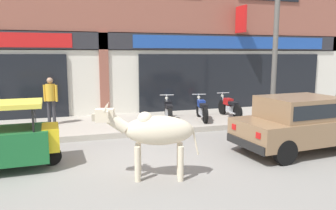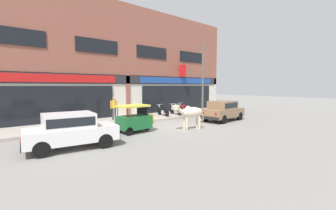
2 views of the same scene
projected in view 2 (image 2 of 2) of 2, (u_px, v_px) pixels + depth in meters
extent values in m
plane|color=gray|center=(174.00, 127.00, 14.03)|extent=(90.00, 90.00, 0.00)
cube|color=#A8A093|center=(139.00, 119.00, 16.92)|extent=(19.00, 3.29, 0.18)
cube|color=#8E5142|center=(125.00, 44.00, 17.87)|extent=(23.00, 0.55, 6.30)
cube|color=silver|center=(126.00, 96.00, 18.23)|extent=(23.00, 0.55, 3.40)
cube|color=#28282D|center=(128.00, 80.00, 17.87)|extent=(22.08, 0.08, 0.64)
cube|color=black|center=(49.00, 105.00, 14.27)|extent=(8.74, 0.10, 2.40)
cube|color=red|center=(48.00, 78.00, 14.10)|extent=(9.20, 0.05, 0.52)
cube|color=#8E5142|center=(128.00, 97.00, 18.01)|extent=(0.36, 0.12, 3.40)
cube|color=black|center=(180.00, 98.00, 21.76)|extent=(8.74, 0.10, 2.40)
cube|color=#1E479E|center=(180.00, 81.00, 21.60)|extent=(9.20, 0.05, 0.52)
cube|color=black|center=(16.00, 36.00, 12.90)|extent=(3.13, 0.06, 1.00)
cube|color=black|center=(98.00, 46.00, 16.09)|extent=(3.13, 0.06, 1.00)
cube|color=black|center=(152.00, 53.00, 19.27)|extent=(3.13, 0.06, 1.00)
cube|color=black|center=(191.00, 57.00, 22.46)|extent=(3.13, 0.06, 1.00)
cube|color=red|center=(183.00, 70.00, 21.21)|extent=(0.08, 0.80, 1.10)
ellipsoid|color=beige|center=(192.00, 112.00, 13.14)|extent=(1.49, 0.88, 0.60)
sphere|color=beige|center=(188.00, 109.00, 13.00)|extent=(0.32, 0.32, 0.32)
cylinder|color=beige|center=(187.00, 124.00, 12.88)|extent=(0.12, 0.12, 0.72)
cylinder|color=beige|center=(184.00, 123.00, 13.14)|extent=(0.12, 0.12, 0.72)
cylinder|color=beige|center=(200.00, 123.00, 13.25)|extent=(0.12, 0.12, 0.72)
cylinder|color=beige|center=(197.00, 122.00, 13.51)|extent=(0.12, 0.12, 0.72)
cylinder|color=beige|center=(180.00, 110.00, 12.78)|extent=(0.51, 0.36, 0.43)
cube|color=beige|center=(176.00, 108.00, 12.66)|extent=(0.41, 0.31, 0.26)
cube|color=tan|center=(173.00, 108.00, 12.58)|extent=(0.18, 0.19, 0.14)
cone|color=beige|center=(177.00, 104.00, 12.57)|extent=(0.13, 0.09, 0.19)
cone|color=beige|center=(176.00, 104.00, 12.75)|extent=(0.13, 0.09, 0.19)
cube|color=beige|center=(178.00, 107.00, 12.54)|extent=(0.08, 0.15, 0.10)
cube|color=beige|center=(176.00, 106.00, 12.83)|extent=(0.08, 0.15, 0.10)
cylinder|color=beige|center=(203.00, 115.00, 13.47)|extent=(0.17, 0.08, 0.60)
cylinder|color=black|center=(223.00, 114.00, 17.76)|extent=(0.61, 0.23, 0.60)
cylinder|color=black|center=(240.00, 116.00, 16.75)|extent=(0.61, 0.23, 0.60)
cylinder|color=black|center=(206.00, 117.00, 16.13)|extent=(0.61, 0.23, 0.60)
cylinder|color=black|center=(223.00, 119.00, 15.12)|extent=(0.61, 0.23, 0.60)
cube|color=#846647|center=(223.00, 113.00, 16.41)|extent=(3.62, 1.87, 0.60)
cube|color=#846647|center=(223.00, 105.00, 16.29)|extent=(2.01, 1.59, 0.56)
cube|color=black|center=(223.00, 105.00, 16.29)|extent=(1.86, 1.59, 0.35)
cube|color=black|center=(235.00, 114.00, 17.66)|extent=(0.24, 1.52, 0.20)
cube|color=black|center=(210.00, 118.00, 15.21)|extent=(0.24, 1.52, 0.20)
sphere|color=silver|center=(229.00, 109.00, 17.99)|extent=(0.14, 0.14, 0.14)
sphere|color=silver|center=(241.00, 110.00, 17.32)|extent=(0.14, 0.14, 0.14)
cube|color=red|center=(203.00, 113.00, 15.51)|extent=(0.04, 0.16, 0.14)
cube|color=red|center=(216.00, 114.00, 14.81)|extent=(0.04, 0.16, 0.14)
cylinder|color=black|center=(96.00, 135.00, 10.45)|extent=(0.62, 0.26, 0.60)
cylinder|color=black|center=(105.00, 141.00, 9.25)|extent=(0.62, 0.26, 0.60)
cylinder|color=black|center=(39.00, 141.00, 9.20)|extent=(0.62, 0.26, 0.60)
cylinder|color=black|center=(41.00, 150.00, 8.00)|extent=(0.62, 0.26, 0.60)
cube|color=white|center=(72.00, 134.00, 9.20)|extent=(3.68, 2.05, 0.60)
cube|color=white|center=(69.00, 120.00, 9.10)|extent=(2.07, 1.68, 0.56)
cube|color=black|center=(69.00, 120.00, 9.10)|extent=(1.93, 1.68, 0.35)
cube|color=black|center=(113.00, 134.00, 10.16)|extent=(0.32, 1.52, 0.20)
cube|color=black|center=(22.00, 145.00, 8.28)|extent=(0.32, 1.52, 0.20)
sphere|color=silver|center=(110.00, 126.00, 10.55)|extent=(0.14, 0.14, 0.14)
sphere|color=silver|center=(117.00, 129.00, 9.75)|extent=(0.14, 0.14, 0.14)
cube|color=red|center=(21.00, 134.00, 8.65)|extent=(0.05, 0.16, 0.14)
cube|color=red|center=(21.00, 140.00, 7.82)|extent=(0.05, 0.16, 0.14)
cylinder|color=black|center=(147.00, 126.00, 12.99)|extent=(0.44, 0.14, 0.44)
cylinder|color=black|center=(119.00, 129.00, 12.32)|extent=(0.44, 0.14, 0.44)
cylinder|color=black|center=(129.00, 131.00, 11.56)|extent=(0.44, 0.14, 0.44)
cube|color=#19602D|center=(134.00, 122.00, 12.35)|extent=(1.75, 1.22, 0.70)
cube|color=yellow|center=(147.00, 119.00, 12.95)|extent=(0.39, 0.88, 0.52)
cylinder|color=black|center=(137.00, 109.00, 13.04)|extent=(0.04, 0.04, 0.55)
cylinder|color=black|center=(148.00, 111.00, 12.32)|extent=(0.04, 0.04, 0.55)
cylinder|color=black|center=(118.00, 111.00, 12.17)|extent=(0.04, 0.04, 0.55)
cylinder|color=black|center=(128.00, 113.00, 11.45)|extent=(0.04, 0.04, 0.55)
cube|color=#DBCC42|center=(133.00, 106.00, 12.24)|extent=(1.65, 1.16, 0.10)
cube|color=black|center=(142.00, 110.00, 12.68)|extent=(0.06, 0.93, 0.50)
cylinder|color=black|center=(159.00, 111.00, 18.47)|extent=(0.21, 0.57, 0.56)
cylinder|color=black|center=(167.00, 113.00, 17.38)|extent=(0.21, 0.57, 0.56)
cube|color=#B2B5BA|center=(163.00, 112.00, 17.90)|extent=(0.26, 0.35, 0.24)
cube|color=black|center=(162.00, 108.00, 18.02)|extent=(0.32, 0.44, 0.24)
cube|color=black|center=(165.00, 109.00, 17.67)|extent=(0.32, 0.55, 0.12)
cylinder|color=#B2B5BA|center=(160.00, 108.00, 18.39)|extent=(0.09, 0.27, 0.59)
cylinder|color=#B2B5BA|center=(160.00, 104.00, 18.40)|extent=(0.52, 0.14, 0.03)
sphere|color=silver|center=(159.00, 106.00, 18.46)|extent=(0.12, 0.12, 0.12)
cylinder|color=#B2B5BA|center=(164.00, 113.00, 17.54)|extent=(0.16, 0.48, 0.06)
cylinder|color=black|center=(172.00, 110.00, 19.14)|extent=(0.22, 0.57, 0.56)
cylinder|color=black|center=(180.00, 112.00, 18.05)|extent=(0.22, 0.57, 0.56)
cube|color=#B2B5BA|center=(176.00, 111.00, 18.57)|extent=(0.26, 0.36, 0.24)
cube|color=navy|center=(175.00, 107.00, 18.69)|extent=(0.32, 0.44, 0.24)
cube|color=black|center=(177.00, 108.00, 18.34)|extent=(0.33, 0.56, 0.12)
cylinder|color=#B2B5BA|center=(172.00, 107.00, 19.06)|extent=(0.10, 0.27, 0.59)
cylinder|color=#B2B5BA|center=(172.00, 104.00, 19.07)|extent=(0.51, 0.14, 0.03)
sphere|color=silver|center=(172.00, 105.00, 19.14)|extent=(0.12, 0.12, 0.12)
cylinder|color=#B2B5BA|center=(177.00, 112.00, 18.21)|extent=(0.16, 0.48, 0.06)
cylinder|color=black|center=(180.00, 109.00, 19.95)|extent=(0.11, 0.56, 0.56)
cylinder|color=black|center=(190.00, 111.00, 18.99)|extent=(0.11, 0.56, 0.56)
cube|color=#B2B5BA|center=(185.00, 110.00, 19.45)|extent=(0.21, 0.32, 0.24)
cube|color=red|center=(184.00, 106.00, 19.55)|extent=(0.25, 0.41, 0.24)
cube|color=black|center=(187.00, 107.00, 19.25)|extent=(0.23, 0.53, 0.12)
cylinder|color=#B2B5BA|center=(180.00, 106.00, 19.88)|extent=(0.05, 0.27, 0.59)
cylinder|color=#B2B5BA|center=(180.00, 103.00, 19.89)|extent=(0.52, 0.04, 0.03)
sphere|color=silver|center=(180.00, 104.00, 19.94)|extent=(0.12, 0.12, 0.12)
cylinder|color=#B2B5BA|center=(187.00, 111.00, 19.11)|extent=(0.07, 0.48, 0.06)
cylinder|color=#2D2D33|center=(113.00, 114.00, 15.75)|extent=(0.11, 0.11, 0.82)
cylinder|color=#2D2D33|center=(115.00, 114.00, 15.80)|extent=(0.11, 0.11, 0.82)
cylinder|color=gold|center=(114.00, 104.00, 15.72)|extent=(0.32, 0.32, 0.56)
cylinder|color=gold|center=(111.00, 105.00, 15.66)|extent=(0.08, 0.08, 0.56)
cylinder|color=gold|center=(117.00, 104.00, 15.78)|extent=(0.08, 0.08, 0.56)
sphere|color=tan|center=(114.00, 98.00, 15.68)|extent=(0.20, 0.20, 0.20)
cylinder|color=#595651|center=(203.00, 79.00, 19.32)|extent=(0.18, 0.18, 5.96)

